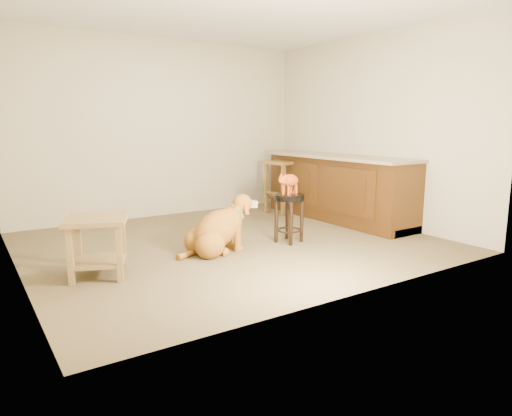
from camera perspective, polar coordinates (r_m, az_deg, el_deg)
floor at (r=5.40m, az=-3.00°, el=-4.30°), size 4.50×4.00×0.01m
room_shell at (r=5.23m, az=-3.18°, el=13.73°), size 4.54×4.04×2.62m
cabinet_run at (r=6.71m, az=10.13°, el=2.28°), size 0.70×2.56×0.94m
padded_stool at (r=5.34m, az=4.16°, el=-0.03°), size 0.37×0.37×0.57m
wood_stool at (r=7.12m, az=3.28°, el=2.77°), size 0.52×0.52×0.81m
side_table at (r=4.38m, az=-19.22°, el=-3.52°), size 0.69×0.69×0.55m
golden_retriever at (r=4.93m, az=-4.86°, el=-2.85°), size 1.04×0.53×0.66m
tabby_kitten at (r=5.28m, az=4.13°, el=3.38°), size 0.42×0.26×0.28m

